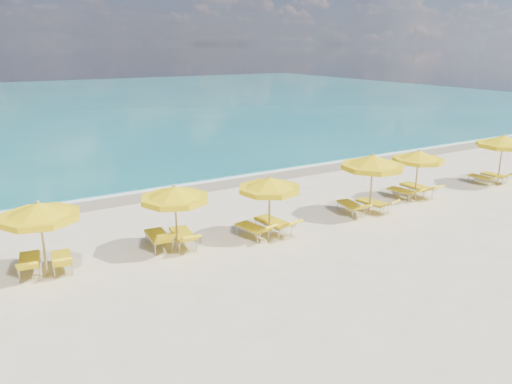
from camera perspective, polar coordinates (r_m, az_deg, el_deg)
ground_plane at (r=18.64m, az=2.39°, el=-4.67°), size 120.00×120.00×0.00m
ocean at (r=63.56m, az=-22.50°, el=9.22°), size 120.00×80.00×0.30m
wet_sand_band at (r=24.82m, az=-7.05°, el=0.66°), size 120.00×2.60×0.01m
foam_line at (r=25.53m, az=-7.79°, el=1.08°), size 120.00×1.20×0.03m
whitecap_near at (r=32.38m, az=-23.98°, el=3.09°), size 14.00×0.36×0.05m
whitecap_far at (r=42.85m, az=-6.44°, el=7.39°), size 18.00×0.30×0.05m
umbrella_2 at (r=15.86m, az=-23.54°, el=-2.11°), size 2.69×2.69×2.39m
umbrella_3 at (r=16.58m, az=-9.26°, el=-0.28°), size 2.32×2.32×2.35m
umbrella_4 at (r=17.60m, az=1.56°, el=0.81°), size 2.66×2.66×2.31m
umbrella_5 at (r=20.43m, az=13.19°, el=3.30°), size 3.16×3.16×2.59m
umbrella_6 at (r=23.28m, az=18.07°, el=3.86°), size 2.28×2.28×2.29m
umbrella_7 at (r=27.28m, az=26.41°, el=5.17°), size 3.30×3.30×2.54m
lounger_2_left at (r=16.92m, az=-24.43°, el=-7.67°), size 0.88×1.92×0.79m
lounger_2_right at (r=16.74m, az=-21.27°, el=-7.59°), size 0.78×1.76×0.78m
lounger_3_left at (r=17.54m, az=-11.04°, el=-5.52°), size 0.83×1.97×0.91m
lounger_3_right at (r=17.58m, az=-8.30°, el=-5.34°), size 0.93×2.06×0.82m
lounger_4_left at (r=18.10m, az=-0.33°, el=-4.58°), size 0.87×1.83×0.78m
lounger_4_right at (r=18.53m, az=2.10°, el=-3.97°), size 0.91×2.12×0.84m
lounger_5_left at (r=20.98m, az=10.82°, el=-1.87°), size 0.90×1.90×0.73m
lounger_5_right at (r=21.51m, az=13.27°, el=-1.57°), size 0.90×1.89×0.73m
lounger_6_left at (r=23.66m, az=16.38°, el=-0.18°), size 0.84×1.79×0.66m
lounger_6_right at (r=24.25m, az=17.97°, el=0.18°), size 0.71×2.06×0.78m
lounger_7_left at (r=27.53m, az=24.37°, el=1.29°), size 0.64×1.65×0.67m
lounger_7_right at (r=28.22m, az=25.67°, el=1.50°), size 0.73×1.70×0.75m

